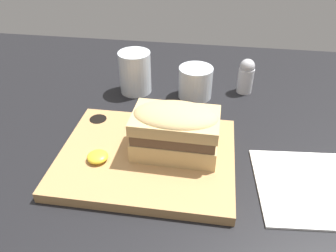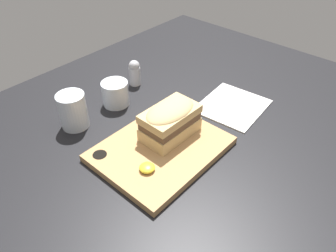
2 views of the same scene
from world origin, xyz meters
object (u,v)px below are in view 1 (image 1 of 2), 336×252
Objects in this scene: water_glass at (135,75)px; salt_shaker at (246,76)px; wine_glass at (195,84)px; serving_board at (147,156)px; napkin at (315,187)px; sandwich at (175,129)px.

salt_shaker is (25.41, 3.40, -0.03)cm from water_glass.
salt_shaker reaches higher than wine_glass.
serving_board is 25.41cm from water_glass.
serving_board is 24.64cm from wine_glass.
napkin is (28.09, -2.60, -0.71)cm from serving_board.
wine_glass is 12.04cm from salt_shaker.
sandwich is 22.81cm from wine_glass.
water_glass is 14.08cm from wine_glass.
serving_board is 1.51× the size of napkin.
water_glass is at bearing 178.31° from wine_glass.
water_glass is (-12.36, 22.90, -2.38)cm from sandwich.
sandwich reaches higher than salt_shaker.
serving_board reaches higher than napkin.
water_glass is 1.18× the size of salt_shaker.
water_glass is 0.48× the size of napkin.
sandwich reaches higher than water_glass.
sandwich is 26.14cm from water_glass.
wine_glass reaches higher than napkin.
sandwich reaches higher than napkin.
sandwich is 29.46cm from salt_shaker.
sandwich is 0.72× the size of napkin.
salt_shaker reaches higher than serving_board.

